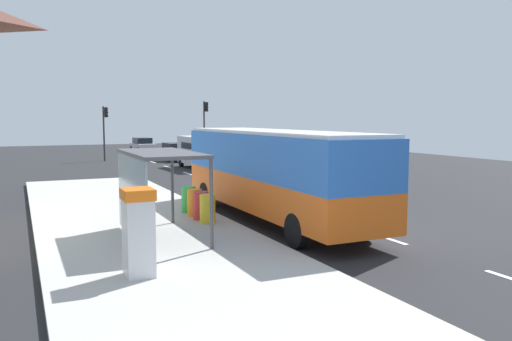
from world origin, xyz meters
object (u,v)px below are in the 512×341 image
at_px(recycling_bin_yellow, 208,209).
at_px(recycling_bin_green, 189,200).
at_px(sedan_near, 175,151).
at_px(traffic_light_far_side, 105,125).
at_px(ticket_machine, 139,232).
at_px(recycling_bin_orange, 194,202).
at_px(bus, 273,169).
at_px(recycling_bin_red, 201,205).
at_px(traffic_light_near_side, 205,121).
at_px(bus_shelter, 150,172).
at_px(white_van, 202,150).
at_px(sedan_far, 143,145).

relative_size(recycling_bin_yellow, recycling_bin_green, 1.00).
relative_size(sedan_near, traffic_light_far_side, 0.98).
xyz_separation_m(ticket_machine, recycling_bin_green, (3.30, 6.99, -0.52)).
distance_m(ticket_machine, recycling_bin_green, 7.75).
relative_size(sedan_near, recycling_bin_orange, 4.73).
height_order(bus, traffic_light_far_side, traffic_light_far_side).
xyz_separation_m(recycling_bin_yellow, traffic_light_far_side, (1.10, 29.04, 2.42)).
relative_size(recycling_bin_red, traffic_light_near_side, 0.19).
distance_m(bus, bus_shelter, 4.97).
height_order(recycling_bin_red, traffic_light_far_side, traffic_light_far_side).
height_order(white_van, ticket_machine, white_van).
relative_size(bus, recycling_bin_yellow, 11.60).
distance_m(ticket_machine, traffic_light_near_side, 35.66).
bearing_deg(traffic_light_far_side, recycling_bin_yellow, -92.18).
height_order(recycling_bin_orange, recycling_bin_green, same).
height_order(bus, recycling_bin_orange, bus).
xyz_separation_m(sedan_near, traffic_light_far_side, (-5.40, 2.04, 2.29)).
xyz_separation_m(ticket_machine, traffic_light_near_side, (13.00, 33.13, 2.22)).
xyz_separation_m(traffic_light_far_side, bus_shelter, (-3.32, -30.47, -0.98)).
height_order(white_van, sedan_far, white_van).
relative_size(ticket_machine, recycling_bin_yellow, 2.04).
relative_size(sedan_near, recycling_bin_green, 4.73).
bearing_deg(recycling_bin_orange, recycling_bin_red, -90.00).
xyz_separation_m(traffic_light_near_side, traffic_light_far_side, (-8.59, 0.80, -0.32)).
bearing_deg(bus_shelter, traffic_light_far_side, 83.79).
height_order(white_van, recycling_bin_red, white_van).
bearing_deg(recycling_bin_orange, recycling_bin_yellow, -90.00).
bearing_deg(recycling_bin_yellow, sedan_far, 80.63).
distance_m(sedan_near, recycling_bin_green, 25.74).
relative_size(bus, white_van, 2.10).
relative_size(recycling_bin_yellow, recycling_bin_red, 1.00).
bearing_deg(ticket_machine, bus, 41.06).
distance_m(ticket_machine, recycling_bin_yellow, 5.92).
distance_m(recycling_bin_green, bus_shelter, 4.41).
bearing_deg(white_van, recycling_bin_green, -110.19).
bearing_deg(sedan_far, traffic_light_far_side, -117.56).
distance_m(traffic_light_near_side, traffic_light_far_side, 8.64).
bearing_deg(sedan_far, sedan_near, -89.97).
height_order(bus, ticket_machine, bus).
bearing_deg(recycling_bin_yellow, recycling_bin_red, 90.00).
bearing_deg(ticket_machine, sedan_far, 77.52).
height_order(bus, white_van, bus).
bearing_deg(white_van, sedan_far, 89.72).
relative_size(sedan_far, recycling_bin_yellow, 4.70).
bearing_deg(recycling_bin_orange, ticket_machine, -117.69).
bearing_deg(traffic_light_far_side, white_van, -60.95).
relative_size(ticket_machine, traffic_light_far_side, 0.42).
bearing_deg(ticket_machine, traffic_light_near_side, 68.58).
xyz_separation_m(recycling_bin_yellow, recycling_bin_orange, (0.00, 1.40, 0.00)).
bearing_deg(ticket_machine, recycling_bin_red, 59.44).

